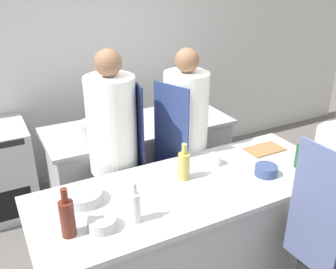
% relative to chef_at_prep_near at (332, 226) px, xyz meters
% --- Properties ---
extents(wall_back, '(8.00, 0.06, 2.80)m').
position_rel_chef_at_prep_near_xyz_m(wall_back, '(-0.61, 2.83, 0.56)').
color(wall_back, silver).
rests_on(wall_back, ground_plane).
extents(prep_counter, '(2.22, 0.84, 0.93)m').
position_rel_chef_at_prep_near_xyz_m(prep_counter, '(-0.61, 0.70, -0.38)').
color(prep_counter, '#A8AAAF').
rests_on(prep_counter, ground_plane).
extents(pass_counter, '(1.80, 0.74, 0.93)m').
position_rel_chef_at_prep_near_xyz_m(pass_counter, '(-0.50, 1.88, -0.38)').
color(pass_counter, '#A8AAAF').
rests_on(pass_counter, ground_plane).
extents(chef_at_prep_near, '(0.41, 0.39, 1.70)m').
position_rel_chef_at_prep_near_xyz_m(chef_at_prep_near, '(0.00, 0.00, 0.00)').
color(chef_at_prep_near, black).
rests_on(chef_at_prep_near, ground_plane).
extents(chef_at_stove, '(0.42, 0.40, 1.80)m').
position_rel_chef_at_prep_near_xyz_m(chef_at_stove, '(-0.94, 1.35, 0.06)').
color(chef_at_stove, black).
rests_on(chef_at_stove, ground_plane).
extents(chef_at_pass_far, '(0.43, 0.42, 1.75)m').
position_rel_chef_at_prep_near_xyz_m(chef_at_pass_far, '(-0.32, 1.30, 0.03)').
color(chef_at_pass_far, black).
rests_on(chef_at_pass_far, ground_plane).
extents(bottle_olive_oil, '(0.07, 0.07, 0.27)m').
position_rel_chef_at_prep_near_xyz_m(bottle_olive_oil, '(-1.11, 0.52, 0.19)').
color(bottle_olive_oil, silver).
rests_on(bottle_olive_oil, prep_counter).
extents(bottle_vinegar, '(0.08, 0.08, 0.24)m').
position_rel_chef_at_prep_near_xyz_m(bottle_vinegar, '(0.25, 0.55, 0.18)').
color(bottle_vinegar, '#19471E').
rests_on(bottle_vinegar, prep_counter).
extents(bottle_wine, '(0.09, 0.09, 0.31)m').
position_rel_chef_at_prep_near_xyz_m(bottle_wine, '(-1.50, 0.58, 0.21)').
color(bottle_wine, '#5B2319').
rests_on(bottle_wine, prep_counter).
extents(bottle_cooking_oil, '(0.08, 0.08, 0.28)m').
position_rel_chef_at_prep_near_xyz_m(bottle_cooking_oil, '(-0.61, 0.81, 0.20)').
color(bottle_cooking_oil, '#B2A84C').
rests_on(bottle_cooking_oil, prep_counter).
extents(bowl_mixing_large, '(0.25, 0.25, 0.07)m').
position_rel_chef_at_prep_near_xyz_m(bowl_mixing_large, '(-1.33, 0.86, 0.12)').
color(bowl_mixing_large, '#B7BABC').
rests_on(bowl_mixing_large, prep_counter).
extents(bowl_prep_small, '(0.16, 0.16, 0.07)m').
position_rel_chef_at_prep_near_xyz_m(bowl_prep_small, '(-0.05, 0.57, 0.12)').
color(bowl_prep_small, navy).
rests_on(bowl_prep_small, prep_counter).
extents(bowl_ceramic_blue, '(0.17, 0.17, 0.07)m').
position_rel_chef_at_prep_near_xyz_m(bowl_ceramic_blue, '(-1.31, 0.54, 0.12)').
color(bowl_ceramic_blue, '#B7BABC').
rests_on(bowl_ceramic_blue, prep_counter).
extents(cup, '(0.10, 0.10, 0.08)m').
position_rel_chef_at_prep_near_xyz_m(cup, '(-0.30, 0.88, 0.13)').
color(cup, white).
rests_on(cup, prep_counter).
extents(cutting_board, '(0.31, 0.19, 0.01)m').
position_rel_chef_at_prep_near_xyz_m(cutting_board, '(0.21, 0.89, 0.09)').
color(cutting_board, olive).
rests_on(cutting_board, prep_counter).
extents(stockpot, '(0.26, 0.26, 0.19)m').
position_rel_chef_at_prep_near_xyz_m(stockpot, '(-0.98, 1.70, 0.18)').
color(stockpot, '#A8AAAF').
rests_on(stockpot, pass_counter).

